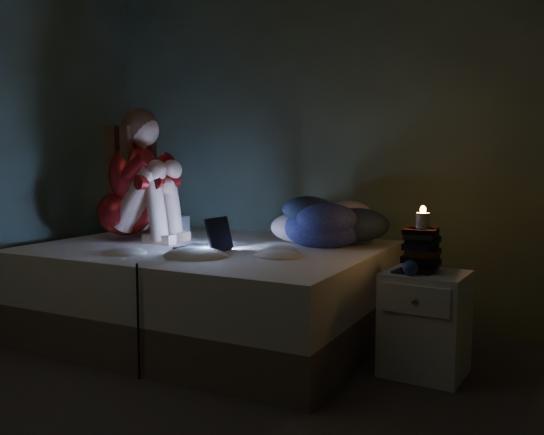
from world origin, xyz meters
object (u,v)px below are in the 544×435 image
Objects in this scene: woman at (124,175)px; phone at (403,271)px; nightstand at (425,323)px; bed at (209,290)px; laptop at (202,232)px; candle at (423,219)px.

phone is at bearing -5.03° from woman.
bed is at bearing -178.48° from nightstand.
bed is at bearing 116.67° from laptop.
nightstand is at bearing 32.26° from phone.
bed is 15.20× the size of phone.
candle reaches higher than bed.
bed is 1.32m from phone.
phone is at bearing -148.04° from nightstand.
laptop is (0.06, -0.16, 0.40)m from bed.
laptop is at bearing -174.87° from candle.
bed is 3.88× the size of nightstand.
bed is 26.60× the size of candle.
bed is 6.94× the size of laptop.
bed is 1.47m from candle.
laptop is at bearing -68.58° from bed.
bed is at bearing 178.20° from candle.
phone is at bearing 7.42° from laptop.
candle is at bearing -1.80° from bed.
candle is at bearing 45.22° from phone.
woman is 2.93× the size of laptop.
laptop is 0.56× the size of nightstand.
bed is at bearing 179.02° from phone.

